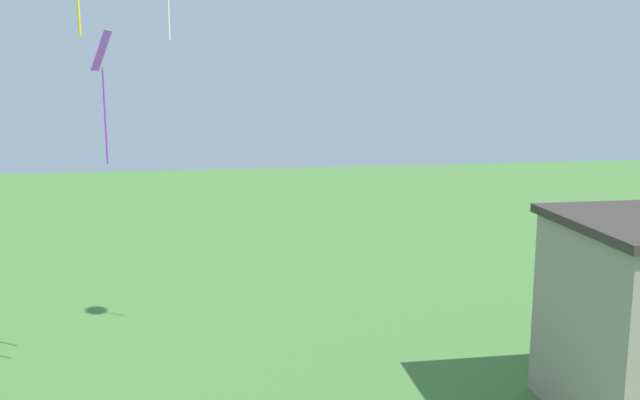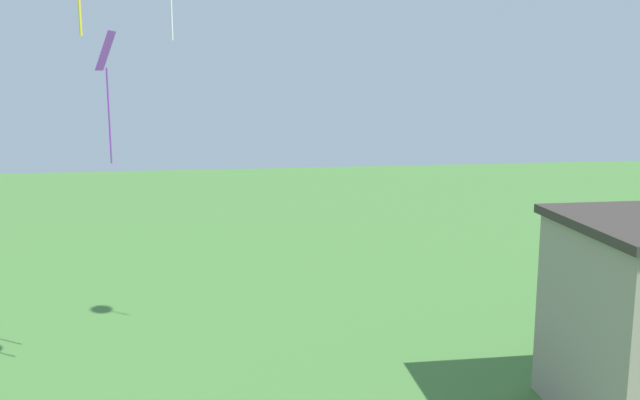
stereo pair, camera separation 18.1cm
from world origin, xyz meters
TOP-DOWN VIEW (x-y plane):
  - kite_purple_streamer at (-5.04, 15.57)m, footprint 0.54×0.90m

SIDE VIEW (x-z plane):
  - kite_purple_streamer at x=-5.04m, z-range 7.30..11.11m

